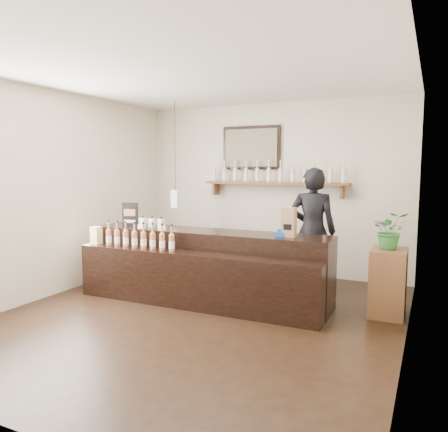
% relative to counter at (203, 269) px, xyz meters
% --- Properties ---
extents(ground, '(5.00, 5.00, 0.00)m').
position_rel_counter_xyz_m(ground, '(0.25, -0.58, -0.43)').
color(ground, black).
rests_on(ground, ground).
extents(room_shell, '(5.00, 5.00, 5.00)m').
position_rel_counter_xyz_m(room_shell, '(0.25, -0.58, 1.27)').
color(room_shell, beige).
rests_on(room_shell, ground).
extents(back_wall_decor, '(2.66, 0.96, 1.69)m').
position_rel_counter_xyz_m(back_wall_decor, '(0.10, 1.80, 1.32)').
color(back_wall_decor, brown).
rests_on(back_wall_decor, ground).
extents(counter, '(3.30, 0.93, 1.08)m').
position_rel_counter_xyz_m(counter, '(0.00, 0.00, 0.00)').
color(counter, black).
rests_on(counter, ground).
extents(promo_sign, '(0.24, 0.07, 0.34)m').
position_rel_counter_xyz_m(promo_sign, '(-1.19, 0.03, 0.66)').
color(promo_sign, black).
rests_on(promo_sign, counter).
extents(paper_bag, '(0.16, 0.13, 0.36)m').
position_rel_counter_xyz_m(paper_bag, '(1.13, 0.10, 0.67)').
color(paper_bag, '#936D47').
rests_on(paper_bag, counter).
extents(tape_dispenser, '(0.13, 0.06, 0.10)m').
position_rel_counter_xyz_m(tape_dispenser, '(1.03, 0.05, 0.53)').
color(tape_dispenser, '#1A49B8').
rests_on(tape_dispenser, counter).
extents(side_cabinet, '(0.41, 0.55, 0.80)m').
position_rel_counter_xyz_m(side_cabinet, '(2.25, 0.47, -0.03)').
color(side_cabinet, brown).
rests_on(side_cabinet, ground).
extents(potted_plant, '(0.47, 0.43, 0.44)m').
position_rel_counter_xyz_m(potted_plant, '(2.25, 0.47, 0.59)').
color(potted_plant, '#2B6B2B').
rests_on(potted_plant, side_cabinet).
extents(shopkeeper, '(0.77, 0.55, 1.99)m').
position_rel_counter_xyz_m(shopkeeper, '(1.20, 0.97, 0.56)').
color(shopkeeper, black).
rests_on(shopkeeper, ground).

